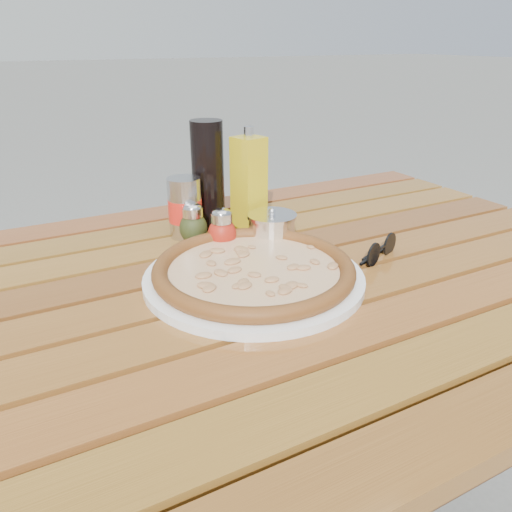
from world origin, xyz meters
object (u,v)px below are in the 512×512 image
dark_bottle (208,175)px  olive_oil_cruet (249,183)px  plate (254,278)px  pepper_shaker (222,230)px  sunglasses (380,250)px  pizza (254,269)px  oregano_shaker (193,224)px  soda_can (185,208)px  table (261,316)px  parmesan_tin (272,228)px

dark_bottle → olive_oil_cruet: dark_bottle is taller
plate → pepper_shaker: pepper_shaker is taller
olive_oil_cruet → sunglasses: size_ratio=1.96×
olive_oil_cruet → pizza: bearing=-115.7°
oregano_shaker → olive_oil_cruet: size_ratio=0.39×
oregano_shaker → soda_can: (0.00, 0.04, 0.02)m
pizza → oregano_shaker: bearing=96.4°
sunglasses → soda_can: bearing=112.3°
soda_can → olive_oil_cruet: olive_oil_cruet is taller
pizza → dark_bottle: bearing=81.4°
table → sunglasses: 0.25m
dark_bottle → parmesan_tin: (0.07, -0.15, -0.08)m
olive_oil_cruet → sunglasses: 0.30m
soda_can → olive_oil_cruet: 0.14m
oregano_shaker → parmesan_tin: 0.15m
pepper_shaker → olive_oil_cruet: olive_oil_cruet is taller
oregano_shaker → soda_can: size_ratio=0.68×
table → dark_bottle: 0.33m
oregano_shaker → dark_bottle: 0.12m
oregano_shaker → soda_can: 0.05m
sunglasses → olive_oil_cruet: bearing=95.7°
pepper_shaker → oregano_shaker: same height
plate → pepper_shaker: size_ratio=4.39×
parmesan_tin → plate: bearing=-129.5°
plate → pizza: (0.00, 0.00, 0.02)m
table → oregano_shaker: (-0.04, 0.20, 0.11)m
pepper_shaker → sunglasses: 0.29m
plate → pizza: 0.02m
pepper_shaker → olive_oil_cruet: bearing=39.0°
pizza → sunglasses: bearing=-5.5°
pepper_shaker → oregano_shaker: size_ratio=1.00×
pizza → parmesan_tin: parmesan_tin is taller
soda_can → olive_oil_cruet: size_ratio=0.57×
pepper_shaker → dark_bottle: 0.15m
plate → parmesan_tin: bearing=50.5°
pizza → pepper_shaker: 0.15m
plate → pizza: pizza is taller
parmesan_tin → table: bearing=-126.1°
pepper_shaker → oregano_shaker: (-0.04, 0.06, 0.00)m
parmesan_tin → olive_oil_cruet: bearing=89.5°
dark_bottle → parmesan_tin: size_ratio=2.01×
table → pepper_shaker: size_ratio=17.07×
pepper_shaker → sunglasses: bearing=-36.7°
oregano_shaker → olive_oil_cruet: bearing=9.8°
table → oregano_shaker: size_ratio=17.07×
soda_can → sunglasses: 0.38m
pizza → table: bearing=27.1°
dark_bottle → sunglasses: dark_bottle is taller
pizza → oregano_shaker: oregano_shaker is taller
olive_oil_cruet → soda_can: bearing=172.7°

